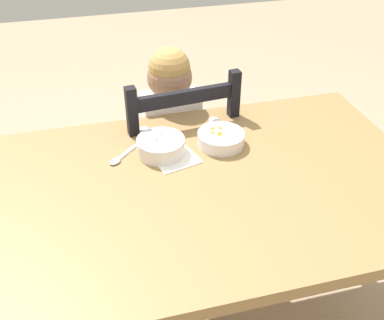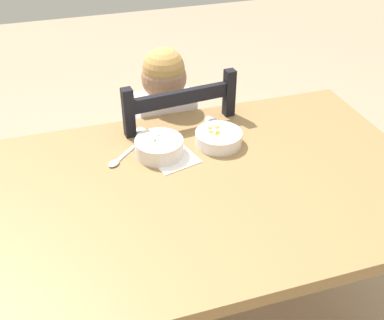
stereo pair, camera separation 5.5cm
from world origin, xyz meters
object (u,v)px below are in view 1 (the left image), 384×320
at_px(child_figure, 173,130).
at_px(bowl_of_carrots, 221,138).
at_px(spoon, 119,158).
at_px(bowl_of_peas, 161,146).
at_px(dining_chair, 174,167).
at_px(dining_table, 187,210).

bearing_deg(child_figure, bowl_of_carrots, -70.61).
height_order(bowl_of_carrots, spoon, bowl_of_carrots).
relative_size(child_figure, bowl_of_peas, 6.14).
bearing_deg(dining_chair, bowl_of_peas, -109.68).
bearing_deg(bowl_of_peas, spoon, -179.67).
xyz_separation_m(dining_chair, bowl_of_carrots, (0.10, -0.30, 0.31)).
bearing_deg(dining_chair, bowl_of_carrots, -71.93).
bearing_deg(spoon, dining_chair, 50.74).
xyz_separation_m(bowl_of_carrots, spoon, (-0.34, -0.00, -0.02)).
xyz_separation_m(bowl_of_peas, spoon, (-0.14, -0.00, -0.02)).
bearing_deg(dining_table, child_figure, 82.28).
height_order(child_figure, spoon, child_figure).
relative_size(dining_chair, bowl_of_carrots, 5.82).
distance_m(dining_chair, spoon, 0.48).
xyz_separation_m(dining_table, bowl_of_peas, (-0.04, 0.19, 0.13)).
bearing_deg(bowl_of_peas, child_figure, 70.60).
bearing_deg(dining_table, bowl_of_peas, 101.21).
bearing_deg(dining_table, dining_chair, 81.88).
bearing_deg(spoon, dining_table, -46.94).
distance_m(bowl_of_peas, bowl_of_carrots, 0.21).
relative_size(child_figure, spoon, 8.70).
relative_size(dining_chair, spoon, 8.22).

